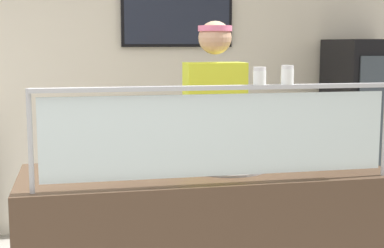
{
  "coord_description": "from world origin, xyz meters",
  "views": [
    {
      "loc": [
        0.3,
        -2.5,
        1.62
      ],
      "look_at": [
        0.9,
        0.4,
        1.2
      ],
      "focal_mm": 52.73,
      "sensor_mm": 36.0,
      "label": 1
    }
  ],
  "objects_px": {
    "drink_fridge": "(366,135)",
    "pepper_flake_shaker": "(287,76)",
    "pizza_tray": "(229,166)",
    "parmesan_shaker": "(259,77)",
    "worker_figure": "(215,140)",
    "pizza_server": "(233,162)"
  },
  "relations": [
    {
      "from": "pepper_flake_shaker",
      "to": "drink_fridge",
      "type": "relative_size",
      "value": 0.06
    },
    {
      "from": "pizza_server",
      "to": "worker_figure",
      "type": "height_order",
      "value": "worker_figure"
    },
    {
      "from": "parmesan_shaker",
      "to": "pepper_flake_shaker",
      "type": "distance_m",
      "value": 0.14
    },
    {
      "from": "pizza_server",
      "to": "worker_figure",
      "type": "bearing_deg",
      "value": 69.57
    },
    {
      "from": "drink_fridge",
      "to": "worker_figure",
      "type": "bearing_deg",
      "value": -148.74
    },
    {
      "from": "drink_fridge",
      "to": "pizza_tray",
      "type": "bearing_deg",
      "value": -136.85
    },
    {
      "from": "pepper_flake_shaker",
      "to": "worker_figure",
      "type": "relative_size",
      "value": 0.05
    },
    {
      "from": "pizza_tray",
      "to": "parmesan_shaker",
      "type": "height_order",
      "value": "parmesan_shaker"
    },
    {
      "from": "pizza_tray",
      "to": "pizza_server",
      "type": "distance_m",
      "value": 0.04
    },
    {
      "from": "drink_fridge",
      "to": "pepper_flake_shaker",
      "type": "bearing_deg",
      "value": -128.22
    },
    {
      "from": "pizza_tray",
      "to": "pizza_server",
      "type": "xyz_separation_m",
      "value": [
        0.02,
        -0.02,
        0.02
      ]
    },
    {
      "from": "parmesan_shaker",
      "to": "worker_figure",
      "type": "xyz_separation_m",
      "value": [
        0.01,
        0.91,
        -0.46
      ]
    },
    {
      "from": "pepper_flake_shaker",
      "to": "parmesan_shaker",
      "type": "bearing_deg",
      "value": -180.0
    },
    {
      "from": "pepper_flake_shaker",
      "to": "drink_fridge",
      "type": "xyz_separation_m",
      "value": [
        1.48,
        1.88,
        -0.64
      ]
    },
    {
      "from": "drink_fridge",
      "to": "pizza_server",
      "type": "bearing_deg",
      "value": -136.16
    },
    {
      "from": "pizza_server",
      "to": "pizza_tray",
      "type": "bearing_deg",
      "value": 119.01
    },
    {
      "from": "pizza_server",
      "to": "worker_figure",
      "type": "relative_size",
      "value": 0.16
    },
    {
      "from": "pizza_tray",
      "to": "pizza_server",
      "type": "height_order",
      "value": "pizza_server"
    },
    {
      "from": "pizza_tray",
      "to": "worker_figure",
      "type": "distance_m",
      "value": 0.61
    },
    {
      "from": "pizza_tray",
      "to": "parmesan_shaker",
      "type": "bearing_deg",
      "value": -78.12
    },
    {
      "from": "pizza_server",
      "to": "drink_fridge",
      "type": "bearing_deg",
      "value": 28.72
    },
    {
      "from": "worker_figure",
      "to": "parmesan_shaker",
      "type": "bearing_deg",
      "value": -90.88
    }
  ]
}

